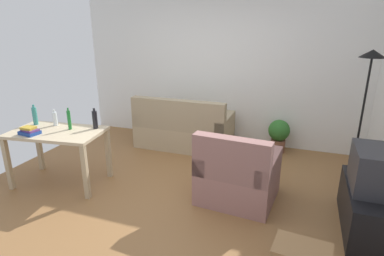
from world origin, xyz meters
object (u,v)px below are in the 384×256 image
bottle_clear (55,118)px  potted_plant (279,134)px  tv_stand (366,208)px  bottle_dark (95,119)px  desk (57,139)px  bottle_tall (35,116)px  bottle_green (69,120)px  couch (183,130)px  tv (374,169)px  book_stack (29,131)px  armchair (237,176)px  torchiere_lamp (368,81)px

bottle_clear → potted_plant: bearing=34.0°
tv_stand → bottle_dark: 3.43m
desk → potted_plant: desk is taller
tv_stand → bottle_clear: bottle_clear is taller
bottle_tall → bottle_green: bearing=-1.1°
bottle_dark → couch: bearing=67.0°
couch → bottle_clear: (-1.27, -1.64, 0.55)m
tv_stand → bottle_dark: bearing=89.8°
tv → potted_plant: (-1.08, 1.90, -0.37)m
bottle_dark → book_stack: bottle_dark is taller
couch → tv_stand: size_ratio=1.49×
armchair → couch: bearing=-43.9°
book_stack → desk: bearing=44.6°
torchiere_lamp → bottle_tall: torchiere_lamp is taller
armchair → bottle_tall: bottle_tall is taller
bottle_clear → bottle_green: size_ratio=0.78×
desk → armchair: (2.38, 0.37, -0.33)m
tv → armchair: 1.48m
torchiere_lamp → book_stack: torchiere_lamp is taller
couch → torchiere_lamp: size_ratio=0.91×
bottle_green → potted_plant: bearing=38.1°
bottle_clear → bottle_dark: bearing=6.9°
couch → tv: 3.16m
bottle_tall → bottle_green: (0.60, -0.01, 0.01)m
couch → bottle_green: bottle_green is taller
tv_stand → armchair: 1.43m
torchiere_lamp → bottle_green: torchiere_lamp is taller
bottle_dark → armchair: bearing=2.9°
bottle_clear → bottle_dark: (0.61, 0.07, 0.03)m
bottle_tall → bottle_dark: (0.90, 0.13, -0.00)m
tv_stand → bottle_tall: size_ratio=3.83×
couch → armchair: 1.95m
bottle_clear → tv: bearing=0.9°
bottle_green → bottle_clear: bearing=166.6°
bottle_tall → book_stack: bottle_tall is taller
couch → book_stack: size_ratio=6.44×
tv → bottle_green: (-3.67, -0.13, 0.19)m
bottle_tall → bottle_green: size_ratio=0.96×
book_stack → armchair: bearing=12.7°
tv_stand → armchair: armchair is taller
bottle_tall → book_stack: (0.24, -0.35, -0.09)m
potted_plant → armchair: (-0.34, -1.78, -0.01)m
potted_plant → tv: bearing=-60.3°
couch → bottle_tall: bottle_tall is taller
tv_stand → couch: bearing=59.6°
bottle_tall → bottle_clear: bottle_tall is taller
tv_stand → bottle_green: size_ratio=3.70×
tv → armchair: size_ratio=0.62×
desk → couch: bearing=51.9°
potted_plant → bottle_green: bearing=-141.9°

